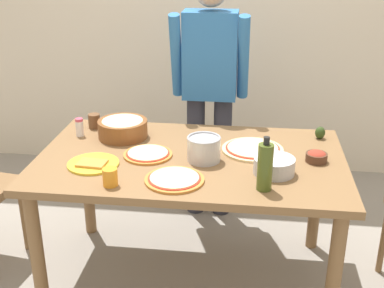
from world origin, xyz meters
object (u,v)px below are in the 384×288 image
Objects in this scene: dining_table at (191,172)px; pizza_raw_on_board at (253,149)px; cup_orange at (110,177)px; mixing_bowl_steel at (274,166)px; popcorn_bowl at (123,127)px; olive_oil_bottle at (265,167)px; pizza_cooked_on_tray at (148,154)px; plate_with_slice at (93,164)px; avocado at (320,133)px; salt_shaker at (80,127)px; steel_pot at (204,148)px; person_cook at (210,84)px; cup_small_brown at (94,121)px; pizza_second_cooked at (174,179)px; small_sauce_bowl at (316,156)px.

dining_table is 0.35m from pizza_raw_on_board.
mixing_bowl_steel is at bearing 16.36° from cup_orange.
olive_oil_bottle reaches higher than popcorn_bowl.
popcorn_bowl is 0.60m from cup_orange.
plate_with_slice reaches higher than pizza_cooked_on_tray.
dining_table is 0.78m from avocado.
plate_with_slice is at bearing -156.67° from avocado.
salt_shaker reaches higher than pizza_cooked_on_tray.
dining_table is 9.22× the size of steel_pot.
steel_pot is (0.55, 0.13, 0.06)m from plate_with_slice.
plate_with_slice is at bearing -166.99° from steel_pot.
person_cook is 0.78m from cup_small_brown.
person_cook reaches higher than popcorn_bowl.
pizza_second_cooked is (-0.04, -0.29, 0.10)m from dining_table.
olive_oil_bottle is 2.42× the size of salt_shaker.
pizza_raw_on_board is 1.65× the size of mixing_bowl_steel.
olive_oil_bottle is 1.21m from cup_small_brown.
popcorn_bowl reaches higher than pizza_second_cooked.
cup_small_brown is 0.80× the size of salt_shaker.
cup_orange is (-0.75, -0.22, 0.00)m from mixing_bowl_steel.
olive_oil_bottle is (-0.27, -0.34, 0.08)m from small_sauce_bowl.
dining_table is 0.80m from person_cook.
avocado is at bearing 64.10° from olive_oil_bottle.
steel_pot reaches higher than cup_small_brown.
plate_with_slice is 2.45× the size of salt_shaker.
cup_small_brown is (-0.30, 0.72, 0.00)m from cup_orange.
pizza_raw_on_board is 1.28× the size of pizza_cooked_on_tray.
avocado reaches higher than plate_with_slice.
pizza_second_cooked is 3.34× the size of cup_orange.
dining_table is at bearing 4.31° from pizza_cooked_on_tray.
person_cook is 6.33× the size of olive_oil_bottle.
pizza_cooked_on_tray is (-0.22, -0.02, 0.10)m from dining_table.
pizza_raw_on_board is 0.97m from cup_small_brown.
popcorn_bowl is at bearing -31.07° from cup_small_brown.
cup_orange is at bearing -158.37° from small_sauce_bowl.
pizza_cooked_on_tray is 0.92× the size of popcorn_bowl.
mixing_bowl_steel reaches higher than pizza_cooked_on_tray.
pizza_cooked_on_tray is 0.33m from pizza_second_cooked.
salt_shaker is (-0.19, 0.38, 0.04)m from plate_with_slice.
salt_shaker is (-0.74, 0.25, -0.01)m from steel_pot.
plate_with_slice is 0.56m from steel_pot.
pizza_raw_on_board and pizza_cooked_on_tray have the same top height.
pizza_raw_on_board and pizza_second_cooked have the same top height.
steel_pot is at bearing 137.18° from olive_oil_bottle.
cup_small_brown is at bearing 112.44° from cup_orange.
person_cook reaches higher than pizza_raw_on_board.
cup_small_brown reaches higher than mixing_bowl_steel.
olive_oil_bottle is 1.48× the size of steel_pot.
steel_pot is 0.52m from cup_orange.
pizza_raw_on_board is 0.75m from popcorn_bowl.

